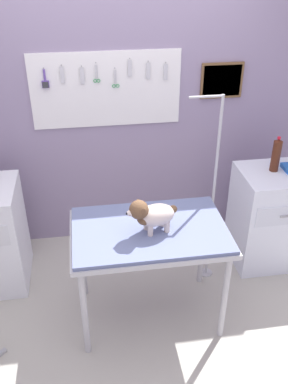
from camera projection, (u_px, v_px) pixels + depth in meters
ground at (140, 330)px, 3.19m from camera, size 4.40×4.00×0.04m
rear_wall_panel at (118, 121)px, 3.67m from camera, size 4.00×0.11×2.30m
grooming_table at (150, 237)px, 2.94m from camera, size 1.09×0.70×0.81m
grooming_arm at (212, 201)px, 3.32m from camera, size 0.30×0.11×1.61m
dog at (151, 214)px, 2.80m from camera, size 0.35×0.21×0.26m
cabinet_right at (274, 217)px, 3.68m from camera, size 0.68×0.54×0.88m
soda_bottle at (276, 155)px, 3.41m from camera, size 0.07×0.07×0.30m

